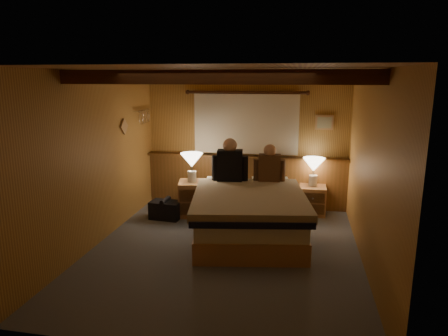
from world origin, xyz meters
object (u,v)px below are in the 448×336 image
(nightstand_right, at_px, (312,200))
(person_right, at_px, (269,166))
(bed, at_px, (249,214))
(lamp_right, at_px, (314,166))
(person_left, at_px, (230,163))
(duffel_bag, at_px, (166,210))
(nightstand_left, at_px, (195,198))
(lamp_left, at_px, (192,162))

(nightstand_right, xyz_separation_m, person_right, (-0.71, -0.50, 0.68))
(bed, xyz_separation_m, lamp_right, (0.94, 1.27, 0.47))
(person_left, height_order, duffel_bag, person_left)
(duffel_bag, bearing_deg, nightstand_left, 37.89)
(bed, xyz_separation_m, nightstand_left, (-1.04, 0.81, -0.07))
(lamp_left, distance_m, duffel_bag, 0.91)
(lamp_right, bearing_deg, lamp_left, -166.53)
(person_left, bearing_deg, nightstand_right, 17.58)
(person_left, relative_size, person_right, 1.15)
(lamp_right, xyz_separation_m, person_right, (-0.71, -0.54, 0.10))
(nightstand_right, height_order, lamp_left, lamp_left)
(nightstand_right, height_order, person_left, person_left)
(lamp_right, height_order, duffel_bag, lamp_right)
(person_right, bearing_deg, lamp_left, 173.44)
(duffel_bag, bearing_deg, lamp_left, 38.67)
(bed, height_order, lamp_right, lamp_right)
(bed, xyz_separation_m, person_left, (-0.40, 0.63, 0.61))
(lamp_left, xyz_separation_m, person_left, (0.68, -0.16, 0.04))
(lamp_right, distance_m, person_right, 0.90)
(nightstand_left, bearing_deg, person_right, -15.51)
(lamp_right, bearing_deg, bed, -126.36)
(lamp_left, distance_m, lamp_right, 2.07)
(person_left, distance_m, person_right, 0.63)
(nightstand_right, xyz_separation_m, duffel_bag, (-2.40, -0.70, -0.09))
(bed, bearing_deg, lamp_right, 44.18)
(nightstand_left, xyz_separation_m, person_right, (1.26, -0.08, 0.64))
(bed, distance_m, duffel_bag, 1.57)
(nightstand_right, distance_m, person_right, 1.10)
(lamp_right, xyz_separation_m, duffel_bag, (-2.40, -0.75, -0.68))
(nightstand_left, bearing_deg, bed, -49.91)
(nightstand_right, relative_size, lamp_right, 1.02)
(nightstand_left, distance_m, duffel_bag, 0.53)
(lamp_right, height_order, person_right, person_right)
(bed, relative_size, lamp_right, 4.61)
(lamp_left, bearing_deg, bed, -36.39)
(nightstand_left, bearing_deg, lamp_right, 1.26)
(nightstand_left, distance_m, lamp_left, 0.64)
(lamp_left, height_order, lamp_right, lamp_left)
(person_right, bearing_deg, person_left, -174.86)
(bed, relative_size, person_right, 3.63)
(bed, xyz_separation_m, duffel_bag, (-1.47, 0.53, -0.20))
(lamp_left, relative_size, duffel_bag, 0.95)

